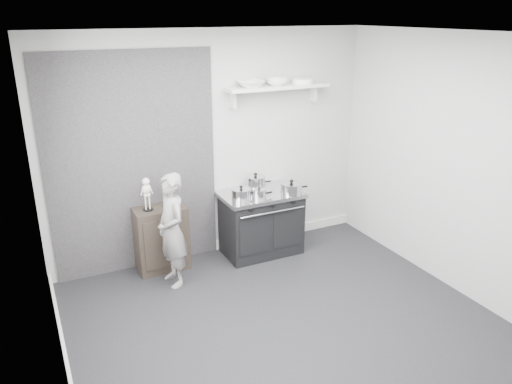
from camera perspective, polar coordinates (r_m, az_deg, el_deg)
ground at (r=5.04m, az=3.22°, el=-14.76°), size 4.00×4.00×0.00m
room_shell at (r=4.41m, az=1.67°, el=3.75°), size 4.02×3.62×2.71m
wall_shelf at (r=6.06m, az=2.48°, el=11.80°), size 1.30×0.26×0.24m
stove at (r=6.19m, az=0.61°, el=-3.53°), size 0.99×0.62×0.79m
side_cabinet at (r=5.92m, az=-10.74°, el=-5.25°), size 0.59×0.34×0.76m
child at (r=5.47m, az=-9.58°, el=-4.35°), size 0.36×0.50×1.28m
pot_front_left at (r=5.83m, az=-1.69°, el=-0.21°), size 0.32×0.23×0.17m
pot_back_left at (r=6.13m, az=-0.05°, el=1.06°), size 0.33×0.25×0.22m
pot_front_right at (r=6.02m, az=4.07°, el=0.44°), size 0.36×0.27×0.18m
pot_front_center at (r=5.86m, az=0.37°, el=-0.18°), size 0.26×0.17×0.14m
skeleton_full at (r=5.66m, az=-12.39°, el=0.03°), size 0.12×0.08×0.44m
skeleton_torso at (r=5.74m, az=-9.67°, el=0.26°), size 0.11×0.07×0.40m
bowl_large at (r=5.88m, az=-0.63°, el=12.26°), size 0.31×0.31×0.08m
bowl_small at (r=6.03m, az=2.37°, el=12.46°), size 0.25×0.25×0.08m
plate_stack at (r=6.21m, az=5.30°, el=12.51°), size 0.25×0.25×0.06m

